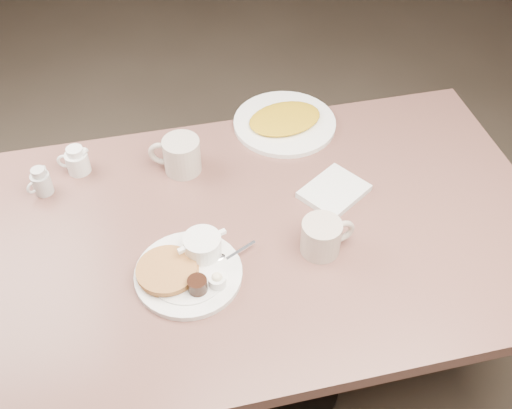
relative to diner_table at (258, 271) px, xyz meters
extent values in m
cube|color=#4C3F33|center=(0.00, 0.00, -0.59)|extent=(7.00, 8.00, 0.02)
cube|color=#84564C|center=(0.00, 0.00, 0.15)|extent=(1.50, 0.90, 0.04)
cylinder|color=black|center=(0.00, 0.00, -0.21)|extent=(0.14, 0.14, 0.69)
cylinder|color=black|center=(0.00, 0.00, -0.57)|extent=(0.56, 0.56, 0.03)
cylinder|color=white|center=(-0.19, -0.11, 0.18)|extent=(0.32, 0.32, 0.01)
cylinder|color=white|center=(-0.19, -0.11, 0.19)|extent=(0.24, 0.24, 0.00)
cylinder|color=#BC7B3A|center=(-0.24, -0.10, 0.19)|extent=(0.18, 0.18, 0.01)
cylinder|color=#BC7B3A|center=(-0.24, -0.10, 0.20)|extent=(0.18, 0.18, 0.01)
cylinder|color=white|center=(-0.15, -0.06, 0.21)|extent=(0.11, 0.11, 0.05)
cube|color=white|center=(-0.20, -0.08, 0.23)|extent=(0.02, 0.02, 0.01)
cube|color=white|center=(-0.10, -0.04, 0.23)|extent=(0.02, 0.02, 0.01)
ellipsoid|color=white|center=(-0.16, -0.06, 0.22)|extent=(0.05, 0.05, 0.03)
ellipsoid|color=white|center=(-0.13, -0.06, 0.22)|extent=(0.05, 0.05, 0.02)
cylinder|color=black|center=(-0.18, -0.16, 0.20)|extent=(0.06, 0.06, 0.04)
cylinder|color=white|center=(-0.13, -0.16, 0.20)|extent=(0.05, 0.05, 0.03)
ellipsoid|color=#FFF2C7|center=(-0.13, -0.16, 0.21)|extent=(0.03, 0.03, 0.02)
cube|color=white|center=(-0.06, -0.07, 0.19)|extent=(0.09, 0.05, 0.00)
ellipsoid|color=white|center=(-0.11, -0.08, 0.19)|extent=(0.04, 0.03, 0.01)
cylinder|color=beige|center=(0.13, -0.10, 0.21)|extent=(0.11, 0.11, 0.09)
cylinder|color=black|center=(0.13, -0.10, 0.25)|extent=(0.09, 0.09, 0.01)
torus|color=beige|center=(0.19, -0.09, 0.21)|extent=(0.07, 0.02, 0.07)
cube|color=white|center=(0.23, 0.08, 0.18)|extent=(0.21, 0.20, 0.02)
cylinder|color=beige|center=(-0.15, 0.27, 0.22)|extent=(0.13, 0.13, 0.10)
torus|color=beige|center=(-0.20, 0.28, 0.22)|extent=(0.08, 0.04, 0.07)
cylinder|color=silver|center=(-0.53, 0.26, 0.20)|extent=(0.06, 0.06, 0.06)
cylinder|color=silver|center=(-0.53, 0.26, 0.24)|extent=(0.04, 0.04, 0.02)
cone|color=silver|center=(-0.51, 0.27, 0.24)|extent=(0.02, 0.03, 0.02)
torus|color=silver|center=(-0.55, 0.24, 0.20)|extent=(0.03, 0.03, 0.04)
cylinder|color=white|center=(-0.43, 0.32, 0.20)|extent=(0.08, 0.08, 0.06)
cylinder|color=white|center=(-0.43, 0.32, 0.24)|extent=(0.06, 0.06, 0.02)
cone|color=white|center=(-0.41, 0.32, 0.24)|extent=(0.02, 0.02, 0.02)
torus|color=white|center=(-0.47, 0.33, 0.20)|extent=(0.05, 0.02, 0.05)
cylinder|color=white|center=(0.17, 0.39, 0.18)|extent=(0.36, 0.36, 0.01)
ellipsoid|color=gold|center=(0.17, 0.39, 0.19)|extent=(0.25, 0.20, 0.02)
camera|label=1|loc=(-0.23, -0.99, 1.32)|focal=42.52mm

